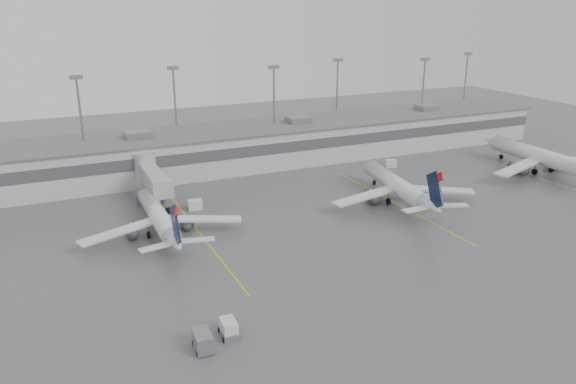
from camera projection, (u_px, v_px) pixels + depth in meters
name	position (u px, v px, depth m)	size (l,w,h in m)	color
ground	(390.00, 282.00, 70.90)	(260.00, 260.00, 0.00)	#525254
terminal	(235.00, 147.00, 119.38)	(152.00, 17.00, 9.45)	#B1B1AC
light_masts	(225.00, 106.00, 121.80)	(142.40, 8.00, 20.60)	gray
jet_bridge_right	(150.00, 175.00, 100.83)	(4.00, 17.20, 7.00)	#95979A
stand_markings	(306.00, 218.00, 91.52)	(105.25, 40.00, 0.01)	#DDBC0D
jet_mid_left	(160.00, 218.00, 84.25)	(24.46, 27.41, 8.87)	silver
jet_mid_right	(399.00, 186.00, 97.93)	(26.16, 29.55, 9.61)	silver
jet_far_right	(543.00, 157.00, 114.83)	(29.69, 33.31, 10.77)	silver
baggage_tug	(229.00, 330.00, 59.27)	(1.99, 2.91, 1.81)	silver
baggage_cart	(203.00, 341.00, 56.88)	(1.89, 3.09, 1.92)	slate
gse_uld_b	(195.00, 205.00, 95.19)	(2.36, 1.57, 1.67)	silver
gse_uld_c	(391.00, 163.00, 119.49)	(2.26, 1.50, 1.60)	silver
gse_loader	(142.00, 197.00, 98.24)	(2.17, 3.48, 2.17)	slate
cone_b	(205.00, 221.00, 89.76)	(0.38, 0.38, 0.60)	orange
cone_c	(362.00, 185.00, 106.80)	(0.38, 0.38, 0.61)	orange
cone_d	(496.00, 165.00, 119.94)	(0.40, 0.40, 0.64)	orange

